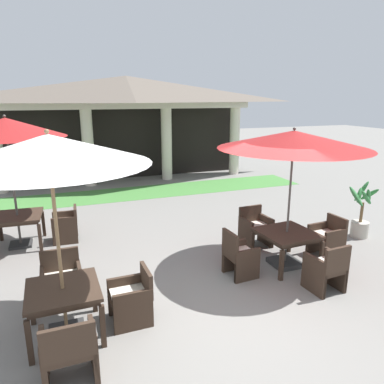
{
  "coord_description": "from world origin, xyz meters",
  "views": [
    {
      "loc": [
        -2.65,
        -4.68,
        3.33
      ],
      "look_at": [
        0.19,
        2.88,
        1.18
      ],
      "focal_mm": 33.79,
      "sensor_mm": 36.0,
      "label": 1
    }
  ],
  "objects_px": {
    "patio_chair_mid_left_east": "(132,297)",
    "potted_palm_right_edge": "(361,219)",
    "patio_table_near_foreground": "(287,236)",
    "patio_chair_near_foreground_south": "(327,269)",
    "patio_chair_near_foreground_west": "(239,256)",
    "patio_chair_mid_left_south": "(69,351)",
    "patio_chair_mid_left_north": "(62,279)",
    "patio_chair_near_foreground_east": "(327,238)",
    "patio_umbrella_mid_left": "(49,151)",
    "patio_umbrella_near_foreground": "(294,141)",
    "patio_chair_near_foreground_north": "(255,228)",
    "patio_umbrella_mid_right": "(6,128)",
    "patio_table_mid_left": "(63,294)",
    "patio_table_mid_right": "(18,219)",
    "patio_chair_mid_right_east": "(66,225)"
  },
  "relations": [
    {
      "from": "patio_umbrella_near_foreground",
      "to": "patio_chair_near_foreground_south",
      "type": "height_order",
      "value": "patio_umbrella_near_foreground"
    },
    {
      "from": "patio_table_mid_left",
      "to": "patio_chair_mid_left_south",
      "type": "bearing_deg",
      "value": -88.8
    },
    {
      "from": "patio_chair_mid_left_south",
      "to": "potted_palm_right_edge",
      "type": "height_order",
      "value": "potted_palm_right_edge"
    },
    {
      "from": "patio_umbrella_mid_right",
      "to": "patio_table_mid_left",
      "type": "bearing_deg",
      "value": -76.96
    },
    {
      "from": "patio_chair_mid_left_north",
      "to": "patio_table_mid_left",
      "type": "bearing_deg",
      "value": 90.0
    },
    {
      "from": "patio_umbrella_mid_left",
      "to": "patio_umbrella_mid_right",
      "type": "distance_m",
      "value": 3.86
    },
    {
      "from": "patio_table_mid_left",
      "to": "patio_umbrella_mid_left",
      "type": "bearing_deg",
      "value": -0.9
    },
    {
      "from": "potted_palm_right_edge",
      "to": "patio_chair_near_foreground_north",
      "type": "bearing_deg",
      "value": 170.76
    },
    {
      "from": "patio_umbrella_near_foreground",
      "to": "patio_table_mid_right",
      "type": "relative_size",
      "value": 2.66
    },
    {
      "from": "patio_umbrella_mid_right",
      "to": "patio_chair_mid_left_south",
      "type": "bearing_deg",
      "value": -79.31
    },
    {
      "from": "patio_table_near_foreground",
      "to": "patio_umbrella_mid_left",
      "type": "relative_size",
      "value": 0.38
    },
    {
      "from": "patio_table_near_foreground",
      "to": "patio_chair_mid_left_east",
      "type": "relative_size",
      "value": 1.34
    },
    {
      "from": "patio_umbrella_near_foreground",
      "to": "patio_table_mid_left",
      "type": "height_order",
      "value": "patio_umbrella_near_foreground"
    },
    {
      "from": "patio_chair_mid_left_north",
      "to": "patio_table_mid_right",
      "type": "distance_m",
      "value": 2.94
    },
    {
      "from": "patio_umbrella_mid_left",
      "to": "potted_palm_right_edge",
      "type": "xyz_separation_m",
      "value": [
        6.84,
        1.46,
        -2.2
      ]
    },
    {
      "from": "patio_chair_near_foreground_east",
      "to": "patio_chair_near_foreground_west",
      "type": "bearing_deg",
      "value": 90.0
    },
    {
      "from": "patio_umbrella_mid_left",
      "to": "patio_chair_mid_left_east",
      "type": "height_order",
      "value": "patio_umbrella_mid_left"
    },
    {
      "from": "patio_table_mid_left",
      "to": "patio_umbrella_mid_right",
      "type": "height_order",
      "value": "patio_umbrella_mid_right"
    },
    {
      "from": "patio_umbrella_mid_right",
      "to": "patio_umbrella_near_foreground",
      "type": "bearing_deg",
      "value": -30.14
    },
    {
      "from": "patio_chair_near_foreground_east",
      "to": "patio_umbrella_mid_left",
      "type": "distance_m",
      "value": 5.86
    },
    {
      "from": "patio_chair_near_foreground_west",
      "to": "patio_chair_mid_left_south",
      "type": "xyz_separation_m",
      "value": [
        -3.12,
        -1.68,
        0.02
      ]
    },
    {
      "from": "patio_chair_mid_left_east",
      "to": "potted_palm_right_edge",
      "type": "relative_size",
      "value": 0.6
    },
    {
      "from": "patio_chair_near_foreground_north",
      "to": "patio_chair_mid_right_east",
      "type": "distance_m",
      "value": 4.42
    },
    {
      "from": "patio_table_mid_left",
      "to": "potted_palm_right_edge",
      "type": "relative_size",
      "value": 0.73
    },
    {
      "from": "patio_chair_near_foreground_east",
      "to": "patio_chair_mid_left_north",
      "type": "height_order",
      "value": "same"
    },
    {
      "from": "patio_table_near_foreground",
      "to": "patio_chair_near_foreground_south",
      "type": "xyz_separation_m",
      "value": [
        0.07,
        -1.1,
        -0.22
      ]
    },
    {
      "from": "patio_table_near_foreground",
      "to": "patio_chair_mid_left_north",
      "type": "bearing_deg",
      "value": 177.68
    },
    {
      "from": "patio_chair_near_foreground_south",
      "to": "patio_table_mid_right",
      "type": "xyz_separation_m",
      "value": [
        -5.19,
        4.07,
        0.24
      ]
    },
    {
      "from": "patio_table_mid_left",
      "to": "potted_palm_right_edge",
      "type": "distance_m",
      "value": 6.99
    },
    {
      "from": "patio_chair_near_foreground_east",
      "to": "patio_umbrella_mid_right",
      "type": "bearing_deg",
      "value": 61.2
    },
    {
      "from": "patio_chair_near_foreground_north",
      "to": "patio_chair_mid_left_east",
      "type": "bearing_deg",
      "value": 26.44
    },
    {
      "from": "patio_chair_mid_left_east",
      "to": "potted_palm_right_edge",
      "type": "bearing_deg",
      "value": -77.46
    },
    {
      "from": "patio_umbrella_mid_left",
      "to": "patio_chair_mid_left_south",
      "type": "height_order",
      "value": "patio_umbrella_mid_left"
    },
    {
      "from": "patio_chair_near_foreground_west",
      "to": "patio_table_mid_right",
      "type": "bearing_deg",
      "value": -130.95
    },
    {
      "from": "patio_chair_near_foreground_north",
      "to": "patio_chair_mid_left_north",
      "type": "bearing_deg",
      "value": 8.67
    },
    {
      "from": "patio_umbrella_mid_left",
      "to": "patio_chair_mid_left_east",
      "type": "relative_size",
      "value": 3.57
    },
    {
      "from": "patio_table_mid_right",
      "to": "patio_umbrella_mid_right",
      "type": "xyz_separation_m",
      "value": [
        0.0,
        0.0,
        2.02
      ]
    },
    {
      "from": "patio_chair_near_foreground_west",
      "to": "patio_chair_mid_left_east",
      "type": "bearing_deg",
      "value": -76.03
    },
    {
      "from": "patio_chair_near_foreground_north",
      "to": "patio_chair_mid_left_south",
      "type": "height_order",
      "value": "patio_chair_mid_left_south"
    },
    {
      "from": "patio_table_mid_right",
      "to": "patio_table_near_foreground",
      "type": "bearing_deg",
      "value": -30.14
    },
    {
      "from": "patio_umbrella_near_foreground",
      "to": "patio_chair_mid_left_south",
      "type": "bearing_deg",
      "value": -157.46
    },
    {
      "from": "patio_chair_mid_left_east",
      "to": "patio_chair_mid_left_north",
      "type": "bearing_deg",
      "value": 44.88
    },
    {
      "from": "patio_chair_near_foreground_east",
      "to": "patio_umbrella_mid_right",
      "type": "height_order",
      "value": "patio_umbrella_mid_right"
    },
    {
      "from": "patio_umbrella_mid_left",
      "to": "patio_chair_mid_right_east",
      "type": "height_order",
      "value": "patio_umbrella_mid_left"
    },
    {
      "from": "patio_table_near_foreground",
      "to": "patio_umbrella_mid_right",
      "type": "relative_size",
      "value": 0.37
    },
    {
      "from": "patio_chair_mid_left_east",
      "to": "potted_palm_right_edge",
      "type": "distance_m",
      "value": 6.05
    },
    {
      "from": "patio_chair_near_foreground_west",
      "to": "patio_table_mid_left",
      "type": "distance_m",
      "value": 3.23
    },
    {
      "from": "patio_chair_mid_left_north",
      "to": "potted_palm_right_edge",
      "type": "height_order",
      "value": "potted_palm_right_edge"
    },
    {
      "from": "patio_umbrella_mid_left",
      "to": "patio_umbrella_mid_right",
      "type": "relative_size",
      "value": 0.99
    },
    {
      "from": "patio_chair_mid_right_east",
      "to": "patio_chair_near_foreground_west",
      "type": "bearing_deg",
      "value": -131.87
    }
  ]
}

